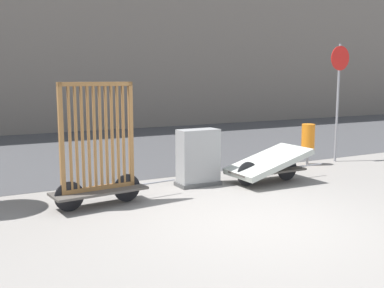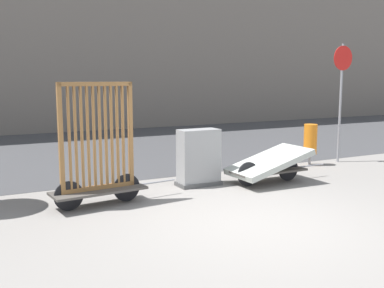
% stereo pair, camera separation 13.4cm
% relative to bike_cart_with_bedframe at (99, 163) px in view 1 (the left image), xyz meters
% --- Properties ---
extents(ground_plane, '(60.00, 60.00, 0.00)m').
position_rel_bike_cart_with_bedframe_xyz_m(ground_plane, '(1.77, -1.99, -0.75)').
color(ground_plane, gray).
extents(road_strip, '(56.00, 9.41, 0.01)m').
position_rel_bike_cart_with_bedframe_xyz_m(road_strip, '(1.77, 6.16, -0.74)').
color(road_strip, '#424244').
rests_on(road_strip, ground_plane).
extents(bike_cart_with_bedframe, '(2.30, 0.74, 2.09)m').
position_rel_bike_cart_with_bedframe_xyz_m(bike_cart_with_bedframe, '(0.00, 0.00, 0.00)').
color(bike_cart_with_bedframe, '#4C4742').
rests_on(bike_cart_with_bedframe, ground_plane).
extents(bike_cart_with_mattress, '(2.29, 1.02, 0.73)m').
position_rel_bike_cart_with_bedframe_xyz_m(bike_cart_with_mattress, '(3.56, -0.00, -0.34)').
color(bike_cart_with_mattress, '#4C4742').
rests_on(bike_cart_with_mattress, ground_plane).
extents(utility_cabinet, '(0.88, 0.45, 1.14)m').
position_rel_bike_cart_with_bedframe_xyz_m(utility_cabinet, '(2.20, 0.52, -0.22)').
color(utility_cabinet, '#4C4C4C').
rests_on(utility_cabinet, ground_plane).
extents(trash_bin, '(0.32, 0.32, 1.02)m').
position_rel_bike_cart_with_bedframe_xyz_m(trash_bin, '(5.65, 1.11, -0.10)').
color(trash_bin, gray).
rests_on(trash_bin, ground_plane).
extents(sign_post, '(0.61, 0.06, 3.00)m').
position_rel_bike_cart_with_bedframe_xyz_m(sign_post, '(6.61, 1.10, 1.22)').
color(sign_post, gray).
rests_on(sign_post, ground_plane).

